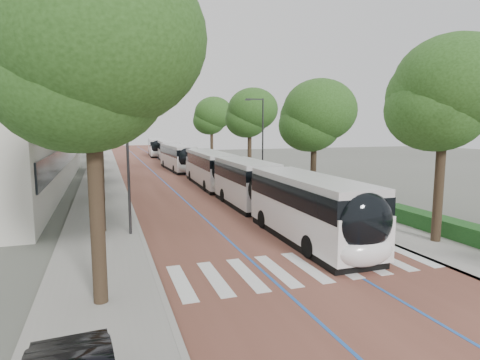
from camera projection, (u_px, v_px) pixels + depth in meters
name	position (u px, v px, depth m)	size (l,w,h in m)	color
ground	(314.00, 277.00, 14.94)	(160.00, 160.00, 0.00)	#51544C
road	(163.00, 169.00, 52.48)	(11.00, 140.00, 0.02)	brown
sidewalk_left	(102.00, 171.00, 50.08)	(4.00, 140.00, 0.12)	gray
sidewalk_right	(218.00, 167.00, 54.86)	(4.00, 140.00, 0.12)	gray
kerb_left	(118.00, 170.00, 50.68)	(0.20, 140.00, 0.14)	gray
kerb_right	(204.00, 167.00, 54.25)	(0.20, 140.00, 0.14)	gray
zebra_crossing	(306.00, 267.00, 15.94)	(10.55, 3.60, 0.01)	silver
lane_line_left	(150.00, 169.00, 51.96)	(0.12, 126.00, 0.01)	#2154A9
lane_line_right	(175.00, 169.00, 52.98)	(0.12, 126.00, 0.01)	#2154A9
streetlight_far	(261.00, 135.00, 37.06)	(1.82, 0.20, 8.00)	#2E2D30
lamp_post_left	(128.00, 156.00, 19.95)	(0.14, 0.14, 8.00)	#2E2D30
trees_left	(99.00, 109.00, 35.47)	(6.31, 61.22, 10.08)	black
trees_right	(271.00, 115.00, 37.43)	(5.53, 47.46, 9.21)	black
lead_bus	(277.00, 196.00, 22.95)	(2.75, 18.43, 3.20)	black
bus_queued_0	(210.00, 169.00, 37.57)	(2.91, 12.47, 3.20)	white
bus_queued_1	(178.00, 158.00, 50.89)	(2.82, 12.45, 3.20)	white
bus_queued_2	(169.00, 152.00, 63.28)	(3.17, 12.51, 3.20)	white
bus_queued_3	(156.00, 147.00, 75.42)	(3.31, 12.53, 3.20)	white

